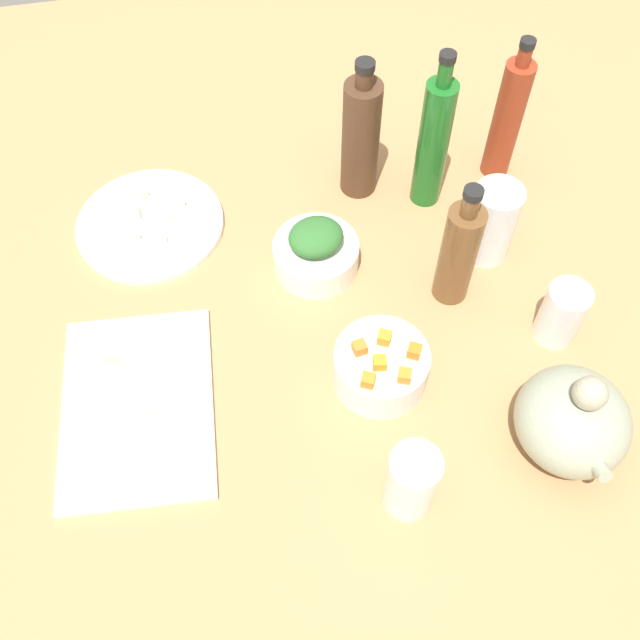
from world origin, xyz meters
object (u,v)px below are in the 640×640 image
object	(u,v)px
bottle_1	(507,118)
bottle_2	(361,137)
bowl_greens	(316,256)
teapot	(573,421)
drinking_glass_2	(411,481)
cutting_board	(138,406)
bowl_carrots	(381,367)
drinking_glass_1	(562,313)
drinking_glass_0	(492,222)
bottle_0	(459,253)
plate_tofu	(150,225)
bottle_3	(433,142)

from	to	relation	value
bottle_1	bottle_2	bearing A→B (deg)	-92.00
bowl_greens	teapot	distance (cm)	45.78
bowl_greens	drinking_glass_2	size ratio (longest dim) A/B	1.14
teapot	cutting_board	bearing A→B (deg)	-106.32
bowl_greens	bowl_carrots	xyz separation A→B (cm)	(22.10, 5.02, 0.66)
drinking_glass_1	drinking_glass_2	distance (cm)	35.27
drinking_glass_1	teapot	bearing A→B (deg)	-17.97
drinking_glass_0	drinking_glass_1	bearing A→B (deg)	16.42
drinking_glass_1	bowl_carrots	bearing A→B (deg)	-84.90
teapot	bottle_0	world-z (taller)	bottle_0
cutting_board	drinking_glass_1	size ratio (longest dim) A/B	2.90
bottle_1	bottle_2	size ratio (longest dim) A/B	1.03
bottle_0	bottle_2	world-z (taller)	bottle_2
teapot	drinking_glass_0	bearing A→B (deg)	179.34
plate_tofu	bottle_0	xyz separation A→B (cm)	(22.51, 45.11, 9.09)
cutting_board	bowl_carrots	distance (cm)	34.94
bottle_3	bottle_0	bearing A→B (deg)	-4.67
plate_tofu	teapot	distance (cm)	72.93
teapot	drinking_glass_2	world-z (taller)	teapot
plate_tofu	bowl_greens	bearing A→B (deg)	62.24
bowl_carrots	drinking_glass_2	distance (cm)	18.52
teapot	bottle_1	xyz separation A→B (cm)	(-51.52, 7.87, 5.28)
cutting_board	bottle_3	bearing A→B (deg)	121.32
bottle_0	drinking_glass_0	bearing A→B (deg)	130.29
bottle_2	drinking_glass_1	bearing A→B (deg)	32.07
teapot	drinking_glass_1	size ratio (longest dim) A/B	1.67
bottle_1	drinking_glass_2	distance (cm)	63.58
bowl_carrots	drinking_glass_0	size ratio (longest dim) A/B	0.99
bowl_greens	bowl_carrots	size ratio (longest dim) A/B	1.00
bowl_carrots	drinking_glass_0	distance (cm)	30.28
bowl_greens	drinking_glass_0	size ratio (longest dim) A/B	0.99
cutting_board	bottle_0	world-z (taller)	bottle_0
drinking_glass_1	bottle_0	bearing A→B (deg)	-128.73
bowl_greens	drinking_glass_1	world-z (taller)	drinking_glass_1
drinking_glass_2	bowl_carrots	bearing A→B (deg)	177.59
drinking_glass_0	plate_tofu	bearing A→B (deg)	-106.46
bowl_greens	drinking_glass_0	distance (cm)	28.04
cutting_board	bottle_2	world-z (taller)	bottle_2
bowl_carrots	drinking_glass_2	world-z (taller)	drinking_glass_2
bowl_greens	bottle_2	distance (cm)	20.86
bottle_2	bottle_3	bearing A→B (deg)	66.34
bottle_3	drinking_glass_1	distance (cm)	33.60
plate_tofu	bowl_greens	world-z (taller)	bowl_greens
drinking_glass_1	plate_tofu	bearing A→B (deg)	-119.57
drinking_glass_1	bottle_1	bearing A→B (deg)	176.09
bowl_carrots	bottle_2	world-z (taller)	bottle_2
bowl_greens	bottle_3	bearing A→B (deg)	117.57
cutting_board	bottle_2	distance (cm)	54.90
bottle_0	bottle_2	size ratio (longest dim) A/B	0.89
bowl_greens	bottle_0	bearing A→B (deg)	65.13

